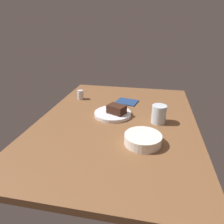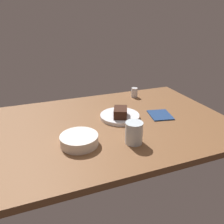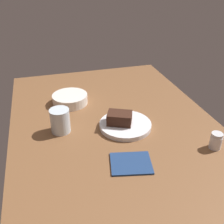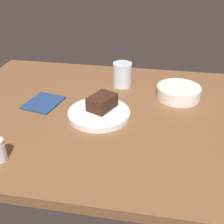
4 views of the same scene
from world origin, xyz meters
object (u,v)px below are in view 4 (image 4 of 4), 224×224
object	(u,v)px
chocolate_cake_slice	(102,102)
dessert_plate	(99,114)
water_glass	(122,75)
folded_napkin	(44,103)
side_bowl	(179,92)

from	to	relation	value
chocolate_cake_slice	dessert_plate	bearing A→B (deg)	-105.74
water_glass	folded_napkin	world-z (taller)	water_glass
chocolate_cake_slice	folded_napkin	bearing A→B (deg)	172.71
water_glass	side_bowl	size ratio (longest dim) A/B	0.59
dessert_plate	folded_napkin	world-z (taller)	dessert_plate
chocolate_cake_slice	side_bowl	distance (cm)	30.69
dessert_plate	chocolate_cake_slice	distance (cm)	4.06
folded_napkin	water_glass	bearing A→B (deg)	37.83
water_glass	chocolate_cake_slice	bearing A→B (deg)	-98.59
side_bowl	folded_napkin	world-z (taller)	side_bowl
folded_napkin	side_bowl	bearing A→B (deg)	15.52
chocolate_cake_slice	side_bowl	size ratio (longest dim) A/B	0.59
folded_napkin	chocolate_cake_slice	bearing A→B (deg)	-7.29
water_glass	side_bowl	world-z (taller)	water_glass
water_glass	dessert_plate	bearing A→B (deg)	-99.25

